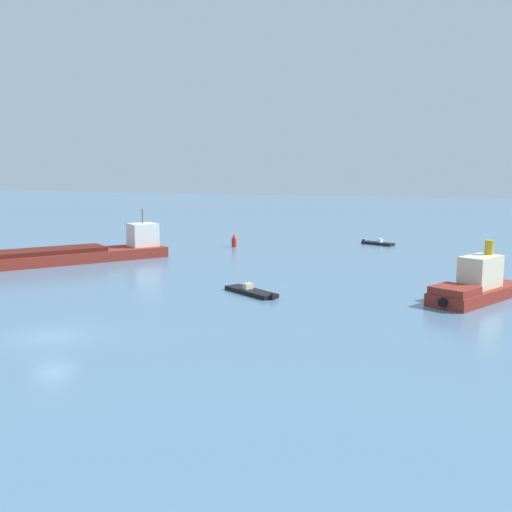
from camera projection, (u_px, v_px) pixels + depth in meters
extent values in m
plane|color=slate|center=(52.00, 336.00, 38.41)|extent=(400.00, 400.00, 0.00)
cube|color=white|center=(143.00, 235.00, 73.41)|extent=(4.15, 4.24, 2.80)
cylinder|color=#333338|center=(142.00, 216.00, 73.08)|extent=(0.12, 0.12, 1.80)
cube|color=black|center=(251.00, 292.00, 51.44)|extent=(5.67, 4.31, 0.36)
cube|color=beige|center=(248.00, 286.00, 51.71)|extent=(0.83, 0.92, 0.50)
cube|color=black|center=(273.00, 296.00, 49.08)|extent=(0.41, 0.42, 0.56)
cube|color=maroon|center=(477.00, 294.00, 49.09)|extent=(7.84, 11.05, 1.00)
cube|color=maroon|center=(455.00, 290.00, 46.47)|extent=(4.07, 4.04, 0.60)
cube|color=beige|center=(480.00, 272.00, 49.03)|extent=(3.65, 4.33, 2.60)
cylinder|color=gold|center=(489.00, 247.00, 49.62)|extent=(0.70, 0.70, 1.20)
cylinder|color=black|center=(443.00, 302.00, 45.43)|extent=(0.76, 0.58, 0.70)
cube|color=black|center=(378.00, 243.00, 84.59)|extent=(4.86, 3.18, 0.36)
cube|color=white|center=(380.00, 241.00, 84.29)|extent=(0.75, 0.87, 0.50)
cube|color=black|center=(363.00, 241.00, 86.27)|extent=(0.38, 0.40, 0.56)
cylinder|color=red|center=(234.00, 243.00, 82.02)|extent=(0.70, 0.70, 1.20)
cone|color=red|center=(234.00, 236.00, 81.88)|extent=(0.49, 0.49, 0.70)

